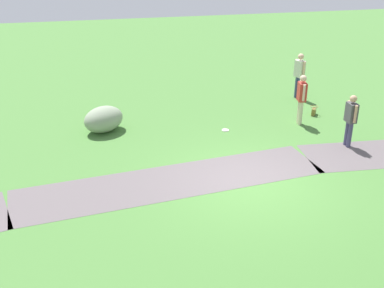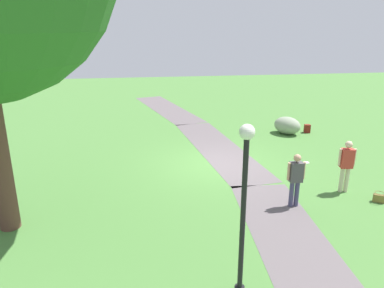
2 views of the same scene
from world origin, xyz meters
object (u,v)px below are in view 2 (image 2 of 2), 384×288
at_px(handbag_on_grass, 379,198).
at_px(lamp_post, 244,194).
at_px(woman_with_handbag, 346,163).
at_px(man_near_boulder, 296,177).
at_px(lawn_boulder, 287,125).
at_px(delivery_van, 2,70).
at_px(frisbee_on_grass, 306,162).
at_px(backpack_by_boulder, 307,129).

bearing_deg(handbag_on_grass, lamp_post, 121.30).
xyz_separation_m(woman_with_handbag, man_near_boulder, (-0.69, 1.93, -0.05)).
height_order(lawn_boulder, delivery_van, delivery_van).
distance_m(frisbee_on_grass, delivery_van, 27.66).
bearing_deg(woman_with_handbag, handbag_on_grass, -141.47).
bearing_deg(delivery_van, lamp_post, -154.62).
bearing_deg(woman_with_handbag, lamp_post, 131.59).
bearing_deg(delivery_van, handbag_on_grass, -143.55).
relative_size(woman_with_handbag, handbag_on_grass, 4.41).
height_order(handbag_on_grass, delivery_van, delivery_van).
distance_m(lamp_post, lawn_boulder, 11.57).
height_order(man_near_boulder, backpack_by_boulder, man_near_boulder).
distance_m(backpack_by_boulder, frisbee_on_grass, 4.24).
distance_m(handbag_on_grass, backpack_by_boulder, 7.28).
bearing_deg(frisbee_on_grass, lamp_post, 145.83).
distance_m(woman_with_handbag, frisbee_on_grass, 2.71).
height_order(woman_with_handbag, delivery_van, delivery_van).
distance_m(lawn_boulder, woman_with_handbag, 6.39).
relative_size(woman_with_handbag, man_near_boulder, 1.05).
height_order(handbag_on_grass, backpack_by_boulder, backpack_by_boulder).
xyz_separation_m(lawn_boulder, delivery_van, (17.55, 18.31, 0.86)).
bearing_deg(backpack_by_boulder, frisbee_on_grass, 154.90).
bearing_deg(handbag_on_grass, backpack_by_boulder, -8.72).
height_order(frisbee_on_grass, delivery_van, delivery_van).
bearing_deg(woman_with_handbag, backpack_by_boulder, -15.49).
bearing_deg(handbag_on_grass, woman_with_handbag, 38.53).
xyz_separation_m(lamp_post, handbag_on_grass, (3.08, -5.07, -1.97)).
bearing_deg(lawn_boulder, handbag_on_grass, 179.48).
height_order(woman_with_handbag, handbag_on_grass, woman_with_handbag).
relative_size(lamp_post, frisbee_on_grass, 15.14).
height_order(lawn_boulder, woman_with_handbag, woman_with_handbag).
bearing_deg(backpack_by_boulder, woman_with_handbag, 164.51).
bearing_deg(lamp_post, backpack_by_boulder, -30.98).
bearing_deg(lamp_post, woman_with_handbag, -48.41).
distance_m(woman_with_handbag, delivery_van, 29.65).
xyz_separation_m(man_near_boulder, frisbee_on_grass, (3.22, -1.90, -0.90)).
height_order(lamp_post, backpack_by_boulder, lamp_post).
bearing_deg(lamp_post, handbag_on_grass, -58.70).
xyz_separation_m(handbag_on_grass, backpack_by_boulder, (7.20, -1.10, 0.05)).
bearing_deg(backpack_by_boulder, handbag_on_grass, 171.28).
bearing_deg(delivery_van, lawn_boulder, -133.79).
xyz_separation_m(lamp_post, frisbee_on_grass, (6.44, -4.37, -2.10)).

